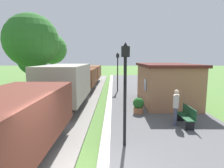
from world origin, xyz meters
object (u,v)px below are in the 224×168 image
(station_hut, at_px, (165,83))
(lamp_post_near, at_px, (125,76))
(bench_down_platform, at_px, (150,87))
(tree_trackside_far, at_px, (32,41))
(bench_near_hut, at_px, (187,116))
(tree_field_left, at_px, (32,61))
(potted_planter, at_px, (138,105))
(freight_train, at_px, (76,82))
(person_waiting, at_px, (176,106))
(tree_field_distant, at_px, (52,49))
(lamp_post_far, at_px, (118,65))

(station_hut, distance_m, lamp_post_near, 7.53)
(bench_down_platform, bearing_deg, tree_trackside_far, -169.86)
(bench_near_hut, xyz_separation_m, tree_field_left, (-12.77, 12.72, 2.38))
(station_hut, height_order, potted_planter, station_hut)
(freight_train, distance_m, bench_near_hut, 9.30)
(person_waiting, bearing_deg, bench_down_platform, -70.66)
(tree_trackside_far, bearing_deg, lamp_post_near, -51.33)
(station_hut, xyz_separation_m, person_waiting, (-0.74, -4.56, -0.47))
(bench_near_hut, distance_m, bench_down_platform, 8.50)
(tree_field_left, xyz_separation_m, tree_field_distant, (0.10, 6.58, 1.66))
(freight_train, xyz_separation_m, tree_field_left, (-6.21, 6.18, 1.62))
(tree_field_left, bearing_deg, tree_field_distant, 89.09)
(tree_field_distant, bearing_deg, bench_near_hut, -56.73)
(tree_field_left, bearing_deg, freight_train, -44.87)
(lamp_post_near, xyz_separation_m, tree_trackside_far, (-7.01, 8.76, 1.99))
(bench_near_hut, bearing_deg, potted_planter, 135.82)
(station_hut, height_order, bench_down_platform, station_hut)
(lamp_post_near, distance_m, tree_field_left, 17.69)
(bench_near_hut, height_order, tree_field_left, tree_field_left)
(freight_train, xyz_separation_m, lamp_post_far, (3.51, 2.45, 1.32))
(bench_down_platform, bearing_deg, lamp_post_near, -106.12)
(lamp_post_near, height_order, lamp_post_far, same)
(person_waiting, xyz_separation_m, tree_trackside_far, (-9.56, 6.65, 3.60))
(freight_train, bearing_deg, tree_trackside_far, 177.45)
(bench_down_platform, xyz_separation_m, tree_field_distant, (-12.66, 10.80, 4.04))
(station_hut, xyz_separation_m, tree_trackside_far, (-10.30, 2.09, 3.14))
(bench_down_platform, bearing_deg, person_waiting, -93.42)
(freight_train, bearing_deg, bench_down_platform, 16.60)
(freight_train, distance_m, potted_planter, 6.52)
(station_hut, relative_size, person_waiting, 3.39)
(potted_planter, bearing_deg, tree_field_left, 134.97)
(station_hut, bearing_deg, tree_field_left, 148.05)
(person_waiting, bearing_deg, station_hut, -76.49)
(tree_trackside_far, bearing_deg, bench_near_hut, -33.65)
(person_waiting, bearing_deg, bench_near_hut, -163.22)
(potted_planter, bearing_deg, bench_down_platform, 72.98)
(station_hut, distance_m, bench_near_hut, 4.71)
(bench_down_platform, distance_m, lamp_post_near, 11.19)
(freight_train, bearing_deg, bench_near_hut, -44.92)
(potted_planter, distance_m, tree_field_distant, 20.76)
(potted_planter, height_order, lamp_post_far, lamp_post_far)
(freight_train, distance_m, station_hut, 7.07)
(lamp_post_far, distance_m, tree_field_distant, 14.23)
(lamp_post_far, xyz_separation_m, tree_trackside_far, (-7.01, -2.30, 1.99))
(bench_down_platform, distance_m, person_waiting, 8.48)
(lamp_post_near, height_order, tree_field_distant, tree_field_distant)
(station_hut, xyz_separation_m, potted_planter, (-2.24, -2.66, -0.93))
(bench_near_hut, xyz_separation_m, lamp_post_far, (-3.05, 9.00, 2.08))
(freight_train, bearing_deg, tree_field_left, 135.13)
(tree_field_distant, bearing_deg, lamp_post_far, -46.99)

